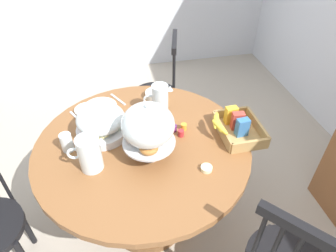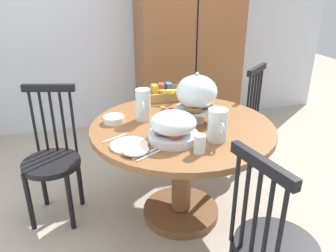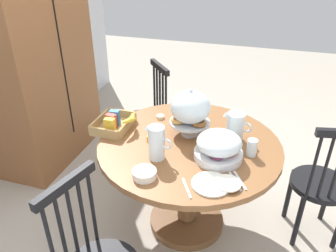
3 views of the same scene
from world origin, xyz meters
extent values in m
plane|color=#A89E8E|center=(0.00, 0.00, 0.00)|extent=(10.00, 10.00, 0.00)
cube|color=silver|center=(0.00, 1.83, 1.30)|extent=(4.80, 0.06, 2.60)
cube|color=brown|center=(0.47, 1.50, 0.95)|extent=(1.10, 0.56, 1.90)
cube|color=black|center=(0.47, 1.22, 1.04)|extent=(0.01, 0.01, 1.52)
cylinder|color=brown|center=(-0.09, -0.07, 0.72)|extent=(1.22, 1.22, 0.04)
cylinder|color=brown|center=(-0.09, -0.07, 0.39)|extent=(0.14, 0.14, 0.63)
cylinder|color=brown|center=(-0.09, -0.07, 0.03)|extent=(0.56, 0.56, 0.06)
cylinder|color=black|center=(0.60, 0.53, 0.45)|extent=(0.40, 0.40, 0.04)
cylinder|color=black|center=(0.62, 0.73, 0.23)|extent=(0.04, 0.04, 0.45)
cylinder|color=black|center=(0.41, 0.54, 0.23)|extent=(0.04, 0.04, 0.45)
cylinder|color=black|center=(0.80, 0.51, 0.23)|extent=(0.04, 0.04, 0.45)
cylinder|color=black|center=(0.59, 0.33, 0.23)|extent=(0.04, 0.04, 0.45)
cylinder|color=black|center=(0.81, 0.50, 0.69)|extent=(0.02, 0.02, 0.48)
cylinder|color=black|center=(0.76, 0.45, 0.69)|extent=(0.02, 0.02, 0.48)
cylinder|color=black|center=(0.71, 0.41, 0.69)|extent=(0.02, 0.02, 0.48)
cylinder|color=black|center=(0.65, 0.36, 0.69)|extent=(0.02, 0.02, 0.48)
cylinder|color=black|center=(0.60, 0.32, 0.69)|extent=(0.02, 0.02, 0.48)
cube|color=black|center=(0.71, 0.41, 0.95)|extent=(0.30, 0.26, 0.05)
cylinder|color=black|center=(-0.97, 0.16, 0.45)|extent=(0.40, 0.40, 0.04)
cylinder|color=black|center=(-1.14, 0.06, 0.23)|extent=(0.04, 0.04, 0.45)
cylinder|color=black|center=(-0.87, -0.01, 0.23)|extent=(0.04, 0.04, 0.45)
cylinder|color=black|center=(-1.07, 0.33, 0.23)|extent=(0.04, 0.04, 0.45)
cylinder|color=black|center=(-0.80, 0.26, 0.23)|extent=(0.04, 0.04, 0.45)
cylinder|color=black|center=(-1.07, 0.35, 0.69)|extent=(0.02, 0.02, 0.48)
cylinder|color=black|center=(-1.00, 0.33, 0.69)|extent=(0.02, 0.02, 0.48)
cylinder|color=black|center=(-0.93, 0.31, 0.69)|extent=(0.02, 0.02, 0.48)
cylinder|color=black|center=(-0.87, 0.30, 0.69)|extent=(0.02, 0.02, 0.48)
cylinder|color=black|center=(-0.80, 0.28, 0.69)|extent=(0.02, 0.02, 0.48)
cube|color=black|center=(-0.93, 0.31, 0.95)|extent=(0.36, 0.12, 0.05)
cylinder|color=black|center=(0.10, -0.96, 0.45)|extent=(0.40, 0.40, 0.04)
cylinder|color=black|center=(-0.03, -1.13, 0.69)|extent=(0.02, 0.02, 0.48)
cylinder|color=black|center=(-0.04, -1.06, 0.69)|extent=(0.02, 0.02, 0.48)
cylinder|color=black|center=(-0.06, -0.99, 0.69)|extent=(0.02, 0.02, 0.48)
cylinder|color=black|center=(-0.07, -0.92, 0.69)|extent=(0.02, 0.02, 0.48)
cylinder|color=black|center=(-0.08, -0.86, 0.69)|extent=(0.02, 0.02, 0.48)
cube|color=black|center=(-0.06, -0.99, 0.95)|extent=(0.11, 0.36, 0.05)
cylinder|color=silver|center=(0.01, -0.04, 0.75)|extent=(0.12, 0.12, 0.02)
cylinder|color=silver|center=(0.01, -0.04, 0.79)|extent=(0.03, 0.03, 0.09)
cylinder|color=silver|center=(0.01, -0.04, 0.84)|extent=(0.28, 0.28, 0.01)
torus|color=#B27033|center=(0.08, -0.05, 0.86)|extent=(0.10, 0.10, 0.03)
torus|color=#D19347|center=(-0.02, 0.03, 0.86)|extent=(0.10, 0.10, 0.03)
torus|color=#935628|center=(-0.02, -0.11, 0.86)|extent=(0.10, 0.10, 0.03)
ellipsoid|color=silver|center=(0.01, -0.04, 0.95)|extent=(0.27, 0.27, 0.22)
sphere|color=silver|center=(0.01, -0.04, 1.07)|extent=(0.02, 0.02, 0.02)
cylinder|color=silver|center=(-0.22, -0.28, 0.77)|extent=(0.30, 0.30, 0.05)
ellipsoid|color=beige|center=(-0.15, -0.28, 0.80)|extent=(0.09, 0.09, 0.03)
ellipsoid|color=#8CBF59|center=(-0.21, -0.21, 0.80)|extent=(0.09, 0.09, 0.03)
ellipsoid|color=#6B2D4C|center=(-0.28, -0.28, 0.80)|extent=(0.09, 0.09, 0.03)
ellipsoid|color=#CC3D33|center=(-0.22, -0.35, 0.80)|extent=(0.09, 0.09, 0.03)
ellipsoid|color=silver|center=(-0.22, -0.28, 0.85)|extent=(0.28, 0.28, 0.13)
cylinder|color=silver|center=(0.04, -0.35, 0.84)|extent=(0.12, 0.12, 0.20)
cylinder|color=orange|center=(0.04, -0.35, 0.81)|extent=(0.10, 0.10, 0.13)
cone|color=silver|center=(0.04, -0.28, 0.92)|extent=(0.04, 0.04, 0.03)
torus|color=silver|center=(0.03, -0.42, 0.85)|extent=(0.02, 0.07, 0.07)
cylinder|color=silver|center=(-0.32, 0.08, 0.85)|extent=(0.10, 0.10, 0.22)
cylinder|color=white|center=(-0.32, 0.08, 0.82)|extent=(0.09, 0.09, 0.15)
cone|color=silver|center=(-0.31, 0.14, 0.94)|extent=(0.04, 0.04, 0.03)
torus|color=silver|center=(-0.33, 0.02, 0.86)|extent=(0.03, 0.08, 0.07)
cube|color=tan|center=(-0.06, 0.50, 0.75)|extent=(0.30, 0.22, 0.01)
cube|color=tan|center=(-0.06, 0.39, 0.78)|extent=(0.30, 0.02, 0.07)
cube|color=tan|center=(-0.06, 0.61, 0.78)|extent=(0.30, 0.02, 0.07)
cube|color=tan|center=(-0.21, 0.50, 0.78)|extent=(0.02, 0.22, 0.07)
cube|color=tan|center=(0.09, 0.50, 0.78)|extent=(0.02, 0.22, 0.07)
cube|color=gold|center=(-0.15, 0.48, 0.81)|extent=(0.05, 0.07, 0.11)
cube|color=#B23D33|center=(-0.09, 0.50, 0.81)|extent=(0.05, 0.07, 0.11)
cube|color=#336BAD|center=(-0.03, 0.50, 0.81)|extent=(0.05, 0.07, 0.11)
ellipsoid|color=yellow|center=(-0.09, 0.36, 0.84)|extent=(0.14, 0.08, 0.05)
ellipsoid|color=yellow|center=(-0.06, 0.36, 0.84)|extent=(0.13, 0.03, 0.05)
ellipsoid|color=yellow|center=(-0.03, 0.36, 0.84)|extent=(0.14, 0.08, 0.05)
cylinder|color=white|center=(-0.48, -0.29, 0.75)|extent=(0.22, 0.22, 0.01)
cylinder|color=white|center=(-0.46, -0.38, 0.76)|extent=(0.15, 0.15, 0.01)
cylinder|color=white|center=(-0.53, 0.09, 0.76)|extent=(0.14, 0.14, 0.04)
cylinder|color=silver|center=(-0.12, -0.47, 0.80)|extent=(0.06, 0.06, 0.11)
cylinder|color=beige|center=(0.18, 0.23, 0.75)|extent=(0.06, 0.06, 0.02)
cylinder|color=#B7282D|center=(-0.10, 0.16, 0.76)|extent=(0.04, 0.04, 0.04)
cylinder|color=orange|center=(-0.16, 0.19, 0.76)|extent=(0.04, 0.04, 0.04)
cylinder|color=#5B2366|center=(-0.16, 0.13, 0.76)|extent=(0.04, 0.04, 0.04)
cube|color=silver|center=(-0.41, -0.41, 0.74)|extent=(0.16, 0.10, 0.01)
cube|color=silver|center=(-0.40, -0.44, 0.74)|extent=(0.16, 0.10, 0.01)
cube|color=silver|center=(-0.55, -0.17, 0.74)|extent=(0.16, 0.10, 0.01)
camera|label=1|loc=(1.15, -0.18, 1.89)|focal=31.68mm
camera|label=2|loc=(-0.71, -1.98, 1.61)|focal=35.09mm
camera|label=3|loc=(-1.92, -0.48, 1.92)|focal=35.34mm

